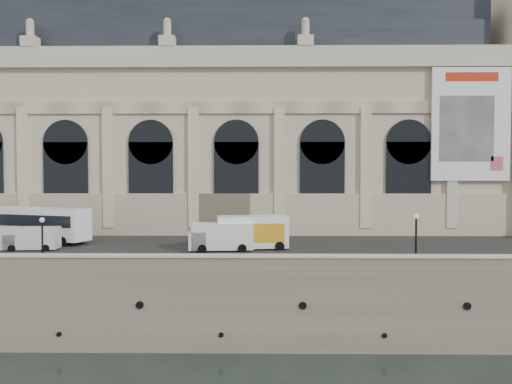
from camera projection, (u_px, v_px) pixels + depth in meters
The scene contains 11 objects.
ground at pixel (275, 354), 36.71m from camera, with size 260.00×260.00×0.00m, color black.
quay at pixel (269, 246), 71.58m from camera, with size 160.00×70.00×6.00m, color gray.
street at pixel (272, 245), 50.49m from camera, with size 160.00×24.00×0.06m, color #2D2D2D.
parapet at pixel (275, 263), 37.08m from camera, with size 160.00×1.40×1.21m.
museum at pixel (225, 126), 66.94m from camera, with size 69.00×18.70×29.10m.
bus_left at pixel (33, 223), 52.12m from camera, with size 12.85×6.43×3.74m.
van_b at pixel (29, 239), 47.21m from camera, with size 5.13×2.38×2.23m.
van_c at pixel (218, 237), 46.76m from camera, with size 6.15×2.93×2.65m.
box_truck at pixel (248, 233), 47.82m from camera, with size 8.27×3.67×3.23m.
lamp_left at pixel (42, 242), 38.85m from camera, with size 0.39×0.39×3.87m.
lamp_right at pixel (416, 241), 38.65m from camera, with size 0.43×0.43×4.19m.
Camera 1 is at (-0.98, -36.29, 13.20)m, focal length 35.00 mm.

